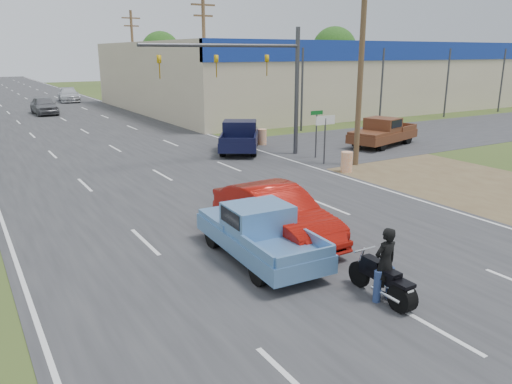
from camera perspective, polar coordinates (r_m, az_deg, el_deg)
ground at (r=11.63m, az=19.60°, el=-14.48°), size 200.00×200.00×0.00m
main_road at (r=47.17m, az=-21.16°, el=7.74°), size 15.00×180.00×0.02m
cross_road at (r=26.07m, az=-12.23°, el=2.78°), size 120.00×10.00×0.02m
dirt_verge at (r=25.63m, az=18.29°, el=2.11°), size 8.00×18.00×0.01m
big_box_store at (r=61.11m, az=10.24°, el=13.23°), size 50.00×28.10×6.60m
utility_pole_1 at (r=25.99m, az=11.93°, el=14.59°), size 2.00×0.28×10.00m
utility_pole_2 at (r=41.09m, az=-5.92°, el=15.11°), size 2.00×0.28×10.00m
utility_pole_3 at (r=57.87m, az=-13.84°, el=14.89°), size 2.00×0.28×10.00m
tree_3 at (r=98.88m, az=8.92°, el=15.80°), size 8.40×8.40×10.40m
tree_5 at (r=108.06m, az=-10.83°, el=15.52°), size 7.98×7.98×9.88m
barrel_0 at (r=24.78m, az=10.32°, el=3.39°), size 0.56×0.56×1.00m
barrel_1 at (r=31.74m, az=0.70°, el=6.31°), size 0.56×0.56×1.00m
lane_sign at (r=26.17m, az=7.91°, el=7.26°), size 1.20×0.08×2.52m
street_name_sign at (r=27.74m, az=6.91°, el=7.15°), size 0.80×0.08×2.61m
signal_mast at (r=27.00m, az=-0.03°, el=13.85°), size 9.12×0.40×7.00m
red_convertible at (r=15.40m, az=2.26°, el=-2.60°), size 1.88×5.13×1.68m
motorcycle at (r=12.21m, az=14.57°, el=-10.00°), size 0.65×2.11×1.07m
rider at (r=12.09m, az=14.52°, el=-8.28°), size 0.63×0.42×1.72m
blue_pickup at (r=14.10m, az=0.16°, el=-4.48°), size 2.08×4.89×1.59m
navy_pickup at (r=29.74m, az=-1.86°, el=6.46°), size 4.66×5.67×1.79m
brown_pickup at (r=32.22m, az=14.21°, el=6.67°), size 5.66×3.41×1.76m
distant_car_grey at (r=51.70m, az=-23.08°, el=9.08°), size 2.12×4.95×1.67m
distant_car_silver at (r=64.16m, az=-20.62°, el=10.33°), size 2.72×5.62×1.58m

